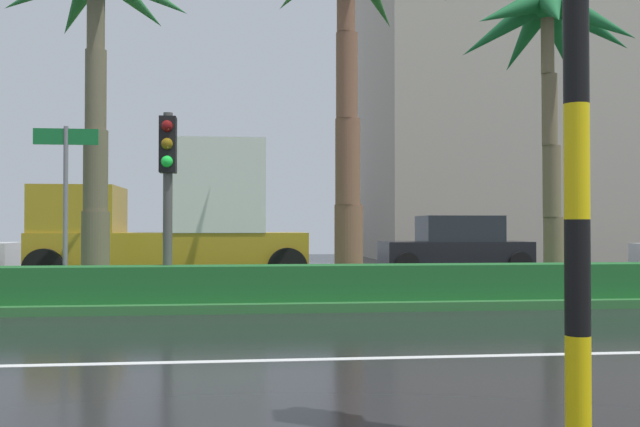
# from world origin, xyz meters

# --- Properties ---
(palm_tree_centre) EXTENTS (3.73, 3.41, 6.73)m
(palm_tree_centre) POSITION_xyz_m (2.18, 8.42, 5.34)
(palm_tree_centre) COLOR brown
(palm_tree_centre) RESTS_ON median_strip
(palm_tree_centre_right) EXTENTS (4.34, 4.09, 7.28)m
(palm_tree_centre_right) POSITION_xyz_m (6.98, 8.10, 5.73)
(palm_tree_centre_right) COLOR brown
(palm_tree_centre_right) RESTS_ON median_strip
(palm_tree_mid_right) EXTENTS (3.84, 3.75, 6.36)m
(palm_tree_mid_right) POSITION_xyz_m (11.12, 8.23, 5.27)
(palm_tree_mid_right) COLOR brown
(palm_tree_mid_right) RESTS_ON median_strip
(traffic_signal_median_right) EXTENTS (0.28, 0.43, 3.21)m
(traffic_signal_median_right) POSITION_xyz_m (3.69, 6.82, 2.36)
(traffic_signal_median_right) COLOR #4C4C47
(traffic_signal_median_right) RESTS_ON median_strip
(street_name_sign) EXTENTS (1.10, 0.08, 3.00)m
(street_name_sign) POSITION_xyz_m (1.91, 7.20, 2.08)
(street_name_sign) COLOR slate
(street_name_sign) RESTS_ON median_strip
(box_truck_lead) EXTENTS (6.40, 2.64, 3.46)m
(box_truck_lead) POSITION_xyz_m (3.38, 12.00, 1.55)
(box_truck_lead) COLOR #B28C1E
(box_truck_lead) RESTS_ON ground_plane
(car_in_traffic_third) EXTENTS (4.30, 2.02, 1.72)m
(car_in_traffic_third) POSITION_xyz_m (11.28, 14.97, 0.83)
(car_in_traffic_third) COLOR black
(car_in_traffic_third) RESTS_ON ground_plane
(building_far_right) EXTENTS (18.13, 15.86, 16.20)m
(building_far_right) POSITION_xyz_m (19.69, 28.28, 8.10)
(building_far_right) COLOR #A89E8E
(building_far_right) RESTS_ON ground_plane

